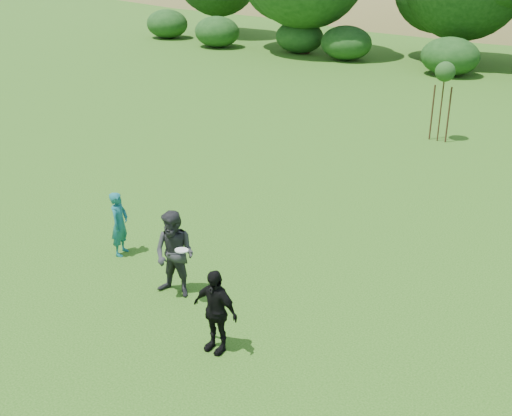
{
  "coord_description": "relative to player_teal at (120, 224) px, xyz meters",
  "views": [
    {
      "loc": [
        7.74,
        -8.15,
        6.94
      ],
      "look_at": [
        0.0,
        3.0,
        1.1
      ],
      "focal_mm": 45.0,
      "sensor_mm": 36.0,
      "label": 1
    }
  ],
  "objects": [
    {
      "name": "player_black",
      "position": [
        4.14,
        -1.71,
        0.04
      ],
      "size": [
        0.95,
        0.41,
        1.61
      ],
      "primitive_type": "imported",
      "rotation": [
        0.0,
        0.0,
        -0.02
      ],
      "color": "black",
      "rests_on": "ground"
    },
    {
      "name": "sapling",
      "position": [
        2.92,
        12.85,
        1.65
      ],
      "size": [
        0.7,
        0.7,
        2.85
      ],
      "color": "#372215",
      "rests_on": "ground"
    },
    {
      "name": "ground",
      "position": [
        2.5,
        -1.08,
        -0.77
      ],
      "size": [
        120.0,
        120.0,
        0.0
      ],
      "primitive_type": "plane",
      "color": "#19470C",
      "rests_on": "ground"
    },
    {
      "name": "player_teal",
      "position": [
        0.0,
        0.0,
        0.0
      ],
      "size": [
        0.54,
        0.65,
        1.54
      ],
      "primitive_type": "imported",
      "rotation": [
        0.0,
        0.0,
        1.91
      ],
      "color": "#165F66",
      "rests_on": "ground"
    },
    {
      "name": "frisbee",
      "position": [
        2.64,
        -0.84,
        0.43
      ],
      "size": [
        0.27,
        0.27,
        0.05
      ],
      "color": "white",
      "rests_on": "ground"
    },
    {
      "name": "player_grey",
      "position": [
        2.28,
        -0.66,
        0.16
      ],
      "size": [
        1.0,
        0.83,
        1.86
      ],
      "primitive_type": "imported",
      "rotation": [
        0.0,
        0.0,
        0.15
      ],
      "color": "#2A2B2D",
      "rests_on": "ground"
    }
  ]
}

